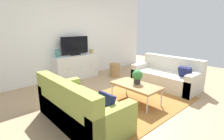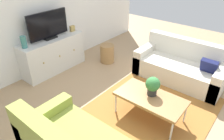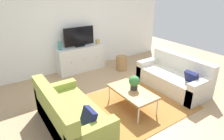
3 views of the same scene
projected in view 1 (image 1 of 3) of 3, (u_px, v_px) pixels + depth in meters
The scene contains 12 objects.
ground_plane at pixel (130, 99), 4.05m from camera, with size 10.00×10.00×0.00m, color tan.
wall_back at pixel (71, 36), 5.54m from camera, with size 6.40×0.12×2.70m, color white.
area_rug at pixel (134, 101), 3.94m from camera, with size 2.50×1.90×0.01m, color #9E662D.
couch_left_side at pixel (78, 109), 2.97m from camera, with size 0.84×1.78×0.82m.
couch_right_side at pixel (167, 77), 4.84m from camera, with size 0.84×1.78×0.82m.
coffee_table at pixel (136, 86), 3.77m from camera, with size 0.57×1.08×0.42m.
potted_plant at pixel (137, 76), 3.78m from camera, with size 0.23×0.23×0.31m.
tv_console at pixel (76, 67), 5.56m from camera, with size 1.46×0.47×0.76m.
flat_screen_tv at pixel (75, 46), 5.41m from camera, with size 0.93×0.16×0.58m.
glass_vase at pixel (57, 53), 5.04m from camera, with size 0.11×0.11×0.24m, color teal.
mantel_clock at pixel (91, 51), 5.85m from camera, with size 0.11×0.07×0.13m, color tan.
wicker_basket at pixel (115, 70), 5.80m from camera, with size 0.34×0.34×0.44m, color #9E7547.
Camera 1 is at (-2.84, -2.50, 1.66)m, focal length 27.79 mm.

